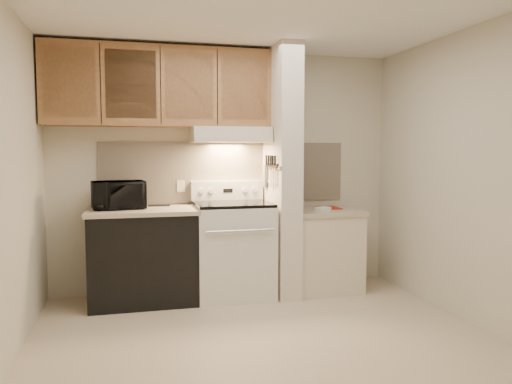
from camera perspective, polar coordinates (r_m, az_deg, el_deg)
name	(u,v)px	position (r m, az deg, el deg)	size (l,w,h in m)	color
floor	(262,337)	(4.10, 0.73, -16.21)	(3.60, 3.60, 0.00)	#C7B396
ceiling	(263,12)	(3.96, 0.77, 19.87)	(3.60, 3.60, 0.00)	white
wall_back	(226,171)	(5.29, -3.45, 2.41)	(3.60, 0.02, 2.50)	beige
wall_left	(7,183)	(3.79, -26.56, 0.97)	(0.02, 3.00, 2.50)	beige
wall_right	(465,176)	(4.64, 22.79, 1.71)	(0.02, 3.00, 2.50)	beige
backsplash	(226,172)	(5.28, -3.42, 2.24)	(2.60, 0.02, 0.63)	beige
range_body	(233,251)	(5.05, -2.67, -6.73)	(0.76, 0.65, 0.92)	silver
oven_window	(240,253)	(4.74, -1.90, -7.01)	(0.50, 0.01, 0.30)	black
oven_handle	(240,231)	(4.66, -1.80, -4.45)	(0.02, 0.02, 0.65)	silver
cooktop	(233,204)	(4.98, -2.69, -1.37)	(0.74, 0.64, 0.03)	black
range_backguard	(227,190)	(5.25, -3.32, 0.20)	(0.76, 0.08, 0.20)	silver
range_display	(228,191)	(5.21, -3.23, 0.17)	(0.10, 0.01, 0.04)	black
range_knob_left_outer	(201,191)	(5.16, -6.28, 0.10)	(0.05, 0.05, 0.02)	silver
range_knob_left_inner	(211,191)	(5.17, -5.18, 0.12)	(0.05, 0.05, 0.02)	silver
range_knob_right_inner	(245,190)	(5.24, -1.29, 0.20)	(0.05, 0.05, 0.02)	silver
range_knob_right_outer	(254,190)	(5.26, -0.23, 0.23)	(0.05, 0.05, 0.02)	silver
dishwasher_front	(143,258)	(4.97, -12.76, -7.33)	(1.00, 0.63, 0.87)	black
left_countertop	(142,211)	(4.90, -12.86, -2.12)	(1.04, 0.67, 0.04)	#B8A78F
spoon_rest	(159,205)	(5.10, -11.02, -1.51)	(0.22, 0.07, 0.01)	black
teal_jar	(105,202)	(5.11, -16.86, -1.07)	(0.10, 0.10, 0.11)	#1F5F57
outlet	(181,186)	(5.21, -8.58, 0.68)	(0.08, 0.01, 0.12)	beige
microwave	(118,195)	(4.93, -15.46, -0.33)	(0.48, 0.33, 0.27)	black
partition_pillar	(282,172)	(5.08, 2.96, 2.31)	(0.22, 0.70, 2.50)	beige
pillar_trim	(271,167)	(5.04, 1.70, 2.87)	(0.01, 0.70, 0.04)	#99673D
knife_strip	(272,165)	(4.99, 1.79, 3.08)	(0.02, 0.42, 0.04)	black
knife_blade_a	(275,176)	(4.85, 2.16, 1.84)	(0.01, 0.04, 0.16)	silver
knife_handle_a	(275,161)	(4.83, 2.19, 3.61)	(0.02, 0.02, 0.10)	black
knife_blade_b	(273,177)	(4.91, 1.94, 1.76)	(0.01, 0.04, 0.18)	silver
knife_handle_b	(273,160)	(4.91, 1.91, 3.63)	(0.02, 0.02, 0.10)	black
knife_blade_c	(271,177)	(4.98, 1.69, 1.69)	(0.01, 0.04, 0.20)	silver
knife_handle_c	(271,160)	(4.98, 1.70, 3.65)	(0.02, 0.02, 0.10)	black
knife_blade_d	(268,175)	(5.06, 1.43, 1.97)	(0.01, 0.04, 0.16)	silver
knife_handle_d	(269,160)	(5.06, 1.44, 3.67)	(0.02, 0.02, 0.10)	black
knife_blade_e	(266,175)	(5.15, 1.15, 1.91)	(0.01, 0.04, 0.18)	silver
knife_handle_e	(266,160)	(5.14, 1.18, 3.69)	(0.02, 0.02, 0.10)	black
oven_mitt	(265,177)	(5.21, 1.02, 1.77)	(0.03, 0.09, 0.21)	slate
right_cab_base	(323,252)	(5.33, 7.68, -6.76)	(0.70, 0.60, 0.81)	beige
right_countertop	(324,211)	(5.27, 7.73, -2.22)	(0.74, 0.64, 0.04)	#B8A78F
red_folder	(329,208)	(5.39, 8.32, -1.80)	(0.21, 0.28, 0.01)	#A6270E
white_box	(323,209)	(5.15, 7.64, -1.93)	(0.15, 0.10, 0.04)	white
range_hood	(230,135)	(5.08, -3.00, 6.55)	(0.78, 0.44, 0.15)	beige
hood_lip	(234,139)	(4.87, -2.52, 6.09)	(0.78, 0.04, 0.06)	beige
upper_cabinets	(160,87)	(5.07, -10.97, 11.69)	(2.18, 0.33, 0.77)	#99673D
cab_door_a	(69,82)	(4.93, -20.59, 11.67)	(0.46, 0.01, 0.63)	#99673D
cab_gap_a	(100,83)	(4.91, -17.36, 11.79)	(0.01, 0.01, 0.73)	black
cab_door_b	(131,84)	(4.90, -14.11, 11.87)	(0.46, 0.01, 0.63)	#99673D
cab_gap_b	(161,85)	(4.91, -10.86, 11.92)	(0.01, 0.01, 0.73)	black
cab_door_c	(189,86)	(4.93, -7.63, 11.92)	(0.46, 0.01, 0.63)	#99673D
cab_gap_c	(217,87)	(4.97, -4.44, 11.89)	(0.01, 0.01, 0.73)	black
cab_door_d	(245,88)	(5.03, -1.31, 11.83)	(0.46, 0.01, 0.63)	#99673D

